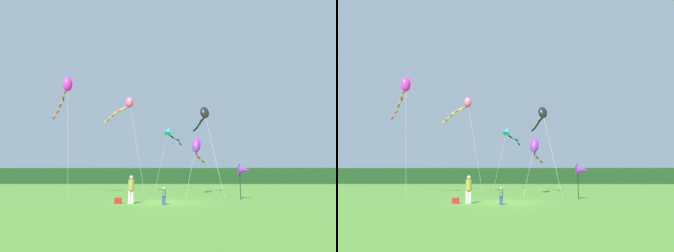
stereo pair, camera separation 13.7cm
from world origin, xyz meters
The scene contains 11 objects.
ground_plane centered at (0.00, 0.00, 0.00)m, with size 120.00×120.00×0.00m, color #4C842D.
distant_treeline centered at (0.00, 45.00, 1.74)m, with size 108.00×2.15×3.47m, color #193D19.
person_adult centered at (-2.28, -1.05, 1.01)m, with size 0.40×0.40×1.81m.
person_child centered at (-0.13, -1.71, 0.61)m, with size 0.24×0.24×1.08m.
cooler_box centered at (-3.15, -0.93, 0.19)m, with size 0.42×0.32×0.38m, color red.
banner_flag_pole centered at (5.95, 2.39, 2.21)m, with size 0.90×0.70×2.72m.
kite_magenta centered at (-10.27, 7.36, 10.34)m, with size 5.32×8.26×11.48m.
kite_purple centered at (2.87, 8.98, 4.67)m, with size 2.75×8.61×5.76m.
kite_cyan centered at (0.02, 18.68, 7.62)m, with size 3.45×9.26×8.49m.
kite_rainbow centered at (-4.62, 10.19, 9.37)m, with size 5.57×5.58×10.24m.
kite_black centered at (3.69, 9.46, 8.12)m, with size 2.01×8.25×9.02m.
Camera 1 is at (0.48, -20.26, 1.80)m, focal length 30.82 mm.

